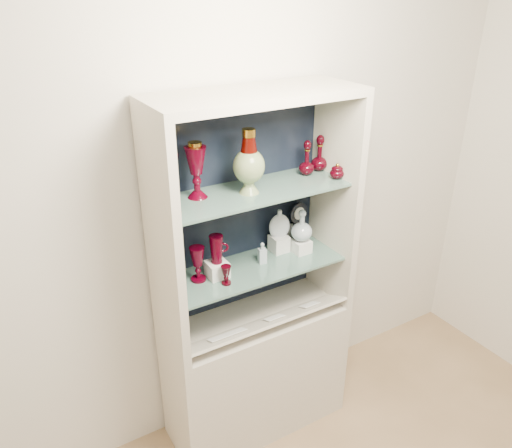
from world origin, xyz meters
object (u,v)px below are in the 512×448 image
pedestal_lamp_left (167,182)px  ruby_goblet_tall (198,264)px  flat_flask (279,223)px  pedestal_lamp_right (196,170)px  lidded_bowl (337,171)px  ruby_decanter_a (307,156)px  ruby_decanter_b (320,152)px  enamel_urn (249,162)px  ruby_pitcher (216,249)px  cameo_medallion (298,214)px  ruby_goblet_small (226,275)px  cobalt_goblet (176,268)px  clear_square_bottle (262,253)px  clear_round_decanter (302,226)px

pedestal_lamp_left → ruby_goblet_tall: bearing=22.9°
flat_flask → pedestal_lamp_right: bearing=-158.2°
pedestal_lamp_left → lidded_bowl: (0.88, -0.04, -0.10)m
ruby_decanter_a → ruby_decanter_b: bearing=11.0°
pedestal_lamp_right → flat_flask: pedestal_lamp_right is taller
ruby_decanter_a → enamel_urn: bearing=-170.5°
pedestal_lamp_right → ruby_pitcher: (0.06, -0.05, -0.40)m
pedestal_lamp_left → ruby_goblet_tall: size_ratio=1.56×
pedestal_lamp_right → enamel_urn: 0.24m
flat_flask → cameo_medallion: bearing=34.5°
ruby_goblet_small → pedestal_lamp_right: bearing=116.8°
ruby_decanter_b → ruby_goblet_tall: 0.85m
pedestal_lamp_left → cobalt_goblet: size_ratio=1.45×
pedestal_lamp_left → cameo_medallion: 0.89m
ruby_decanter_a → clear_square_bottle: bearing=-172.7°
ruby_decanter_a → ruby_goblet_tall: 0.77m
ruby_decanter_a → ruby_goblet_small: 0.73m
ruby_decanter_a → pedestal_lamp_left: bearing=-174.0°
ruby_goblet_tall → cameo_medallion: 0.66m
pedestal_lamp_left → clear_square_bottle: size_ratio=2.42×
ruby_goblet_tall → ruby_pitcher: 0.11m
pedestal_lamp_left → cameo_medallion: bearing=10.5°
pedestal_lamp_left → ruby_decanter_a: pedestal_lamp_left is taller
cobalt_goblet → clear_round_decanter: size_ratio=1.14×
ruby_decanter_b → clear_round_decanter: (-0.14, -0.06, -0.37)m
cobalt_goblet → ruby_goblet_tall: size_ratio=1.07×
cobalt_goblet → ruby_pitcher: ruby_pitcher is taller
enamel_urn → ruby_goblet_small: 0.55m
ruby_decanter_a → ruby_pitcher: ruby_decanter_a is taller
ruby_goblet_tall → clear_square_bottle: (0.36, -0.01, -0.03)m
cobalt_goblet → clear_round_decanter: bearing=-2.2°
ruby_decanter_b → lidded_bowl: bearing=-88.5°
lidded_bowl → ruby_goblet_small: size_ratio=0.83×
pedestal_lamp_left → pedestal_lamp_right: pedestal_lamp_left is taller
flat_flask → ruby_goblet_small: bearing=-139.6°
cobalt_goblet → ruby_goblet_small: 0.24m
clear_square_bottle → ruby_goblet_small: bearing=-161.2°
ruby_decanter_b → ruby_goblet_tall: (-0.74, -0.04, -0.43)m
ruby_decanter_a → ruby_decanter_b: size_ratio=1.01×
cobalt_goblet → clear_square_bottle: size_ratio=1.67×
enamel_urn → flat_flask: bearing=20.6°
cobalt_goblet → enamel_urn: bearing=-6.7°
ruby_decanter_b → clear_round_decanter: bearing=-155.8°
cobalt_goblet → ruby_decanter_b: bearing=2.5°
ruby_goblet_tall → clear_round_decanter: 0.60m
pedestal_lamp_left → enamel_urn: 0.41m
ruby_goblet_small → ruby_pitcher: ruby_pitcher is taller
ruby_goblet_tall → clear_round_decanter: size_ratio=1.06×
ruby_decanter_a → clear_round_decanter: (-0.05, -0.04, -0.37)m
lidded_bowl → clear_round_decanter: lidded_bowl is taller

